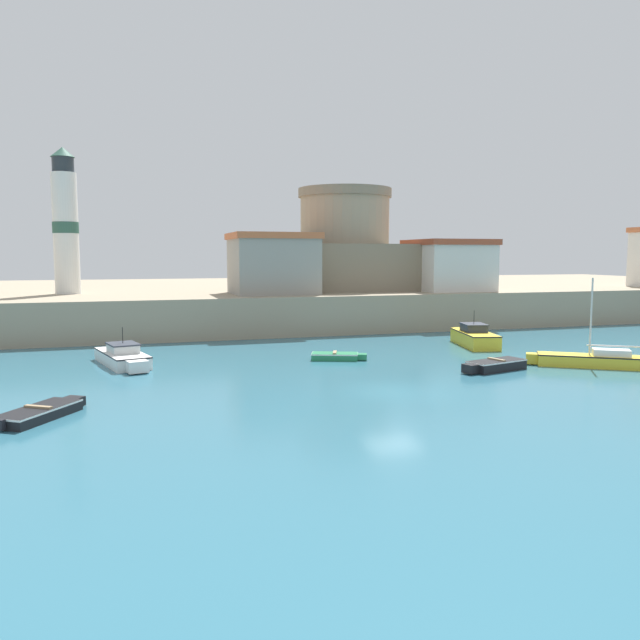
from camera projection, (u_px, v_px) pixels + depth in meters
The scene contains 12 objects.
ground_plane at pixel (393, 392), 28.31m from camera, with size 200.00×200.00×0.00m, color #2D667A.
quay_seawall at pixel (241, 300), 65.55m from camera, with size 120.00×40.00×3.04m, color gray.
motorboat_white_0 at pixel (123, 357), 35.17m from camera, with size 3.21×6.36×2.16m.
dinghy_green_1 at pixel (337, 356), 37.00m from camera, with size 3.38×2.13×0.48m.
dinghy_black_2 at pixel (495, 365), 33.56m from camera, with size 4.12×2.16×0.63m.
sailboat_yellow_3 at pixel (597, 360), 34.55m from camera, with size 6.46×4.79×4.95m.
dinghy_black_4 at pixel (41, 412), 23.75m from camera, with size 3.12×3.97×0.51m.
motorboat_yellow_5 at pixel (474, 337), 42.79m from camera, with size 3.02×6.23×2.41m.
fortress at pixel (345, 253), 57.82m from camera, with size 12.20×12.20×9.20m.
lighthouse at pixel (65, 224), 50.21m from camera, with size 2.03×2.03×11.72m.
harbor_shed_near_wharf at pixel (273, 263), 50.71m from camera, with size 6.87×6.36×4.92m.
harbor_shed_mid_row at pixel (449, 265), 55.39m from camera, with size 6.51×6.68×4.50m.
Camera 1 is at (-11.40, -25.59, 6.21)m, focal length 35.00 mm.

